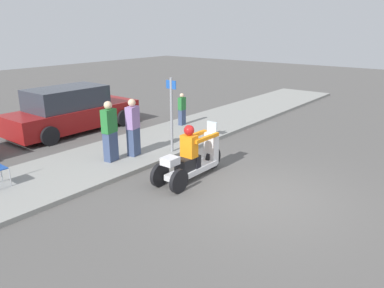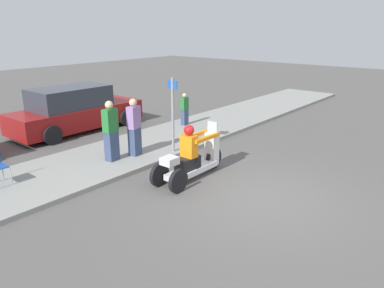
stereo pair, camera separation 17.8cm
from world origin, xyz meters
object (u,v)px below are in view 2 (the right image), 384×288
Objects in this scene: motorcycle_trike at (192,159)px; spectator_with_child at (111,132)px; spectator_by_tree at (134,128)px; parked_car_lot_far at (75,110)px; street_sign at (173,112)px; spectator_near_curb at (185,110)px.

motorcycle_trike is 2.50m from spectator_with_child.
spectator_by_tree is 0.34× the size of parked_car_lot_far.
spectator_by_tree is 0.75× the size of street_sign.
spectator_by_tree is at bearing 145.60° from street_sign.
spectator_near_curb is 0.72× the size of spectator_with_child.
motorcycle_trike is 6.27m from parked_car_lot_far.
spectator_near_curb is at bearing 34.40° from street_sign.
spectator_with_child reaches higher than parked_car_lot_far.
motorcycle_trike is 4.96m from spectator_near_curb.
motorcycle_trike is 2.06m from street_sign.
parked_car_lot_far is at bearing 80.01° from spectator_by_tree.
spectator_by_tree is 4.05m from parked_car_lot_far.
spectator_near_curb is 4.02m from parked_car_lot_far.
street_sign reaches higher than parked_car_lot_far.
spectator_with_child is at bearing -110.30° from parked_car_lot_far.
spectator_by_tree is at bearing -99.99° from parked_car_lot_far.
spectator_near_curb is 3.22m from street_sign.
spectator_near_curb is 4.38m from spectator_with_child.
motorcycle_trike is 1.08× the size of street_sign.
spectator_by_tree reaches higher than spectator_near_curb.
parked_car_lot_far is at bearing 134.99° from spectator_near_curb.
spectator_by_tree reaches higher than motorcycle_trike.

